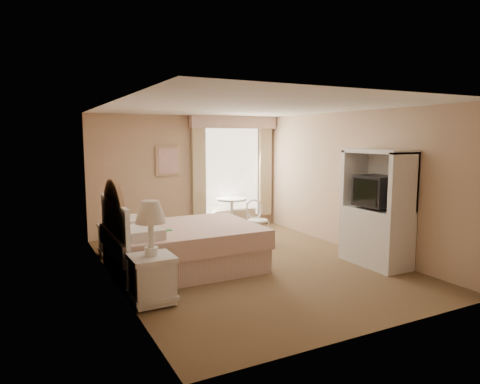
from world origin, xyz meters
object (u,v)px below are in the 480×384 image
nightstand_near (152,266)px  armoire (377,217)px  round_table (232,209)px  cafe_chair (256,217)px  nightstand_far (113,231)px  bed (177,246)px

nightstand_near → armoire: bearing=-0.6°
round_table → cafe_chair: cafe_chair is taller
nightstand_far → bed: bearing=-60.3°
bed → nightstand_near: 1.38m
bed → armoire: 3.19m
nightstand_near → armoire: armoire is taller
bed → armoire: armoire is taller
nightstand_near → cafe_chair: 3.52m
nightstand_far → cafe_chair: nightstand_far is taller
round_table → nightstand_near: bearing=-129.4°
armoire → nightstand_near: bearing=179.4°
nightstand_far → cafe_chair: 2.73m
nightstand_near → armoire: 3.66m
round_table → armoire: (0.94, -3.34, 0.29)m
round_table → nightstand_far: bearing=-162.4°
nightstand_near → nightstand_far: bearing=90.0°
bed → cafe_chair: bearing=28.0°
nightstand_far → armoire: size_ratio=0.62×
bed → round_table: 2.92m
cafe_chair → armoire: armoire is taller
nightstand_near → nightstand_far: nightstand_near is taller
armoire → bed: bearing=157.6°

